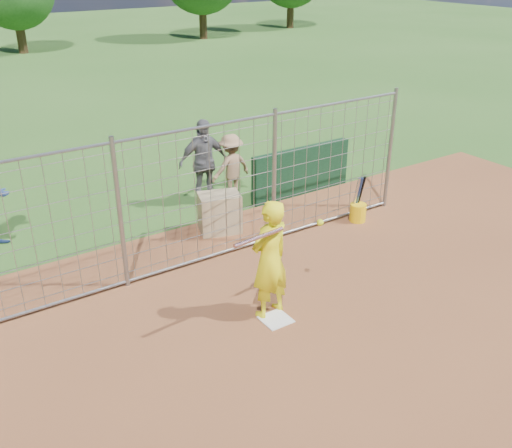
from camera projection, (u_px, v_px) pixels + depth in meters
ground at (268, 314)px, 8.86m from camera, size 100.00×100.00×0.00m
infield_dirt at (416, 437)px, 6.60m from camera, size 18.00×18.00×0.00m
home_plate at (276, 319)px, 8.70m from camera, size 0.43×0.43×0.02m
dugout_wall at (301, 171)px, 13.02m from camera, size 2.60×0.20×1.10m
batter at (270, 260)px, 8.47m from camera, size 0.76×0.56×1.90m
bystander_b at (203, 163)px, 12.31m from camera, size 1.16×0.55×1.92m
bystander_c at (231, 167)px, 12.67m from camera, size 1.01×0.63×1.50m
equipment_bin at (220, 213)px, 11.30m from camera, size 0.93×0.76×0.80m
equipment_in_play at (275, 233)px, 8.03m from camera, size 1.56×0.15×0.13m
bucket_with_bats at (358, 210)px, 11.80m from camera, size 0.34×0.34×0.97m
backstop_fence at (203, 197)px, 9.81m from camera, size 9.08×0.08×2.60m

